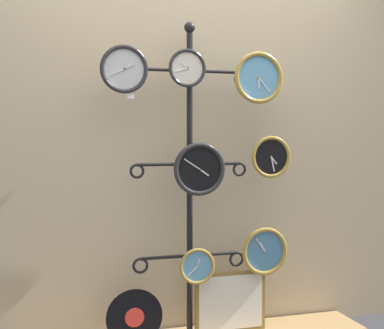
# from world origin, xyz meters

# --- Properties ---
(shop_wall) EXTENTS (4.40, 0.04, 2.80)m
(shop_wall) POSITION_xyz_m (0.00, 0.57, 1.40)
(shop_wall) COLOR tan
(shop_wall) RESTS_ON ground_plane
(display_stand) EXTENTS (0.76, 0.41, 1.95)m
(display_stand) POSITION_xyz_m (0.00, 0.41, 0.61)
(display_stand) COLOR black
(display_stand) RESTS_ON ground_plane
(clock_top_left) EXTENTS (0.27, 0.04, 0.27)m
(clock_top_left) POSITION_xyz_m (-0.41, 0.32, 1.65)
(clock_top_left) COLOR silver
(clock_top_center) EXTENTS (0.23, 0.04, 0.23)m
(clock_top_center) POSITION_xyz_m (-0.04, 0.33, 1.67)
(clock_top_center) COLOR silver
(clock_top_right) EXTENTS (0.32, 0.04, 0.32)m
(clock_top_right) POSITION_xyz_m (0.40, 0.31, 1.62)
(clock_top_right) COLOR #60A8DB
(clock_middle_center) EXTENTS (0.32, 0.04, 0.32)m
(clock_middle_center) POSITION_xyz_m (0.03, 0.31, 1.08)
(clock_middle_center) COLOR black
(clock_middle_right) EXTENTS (0.26, 0.04, 0.26)m
(clock_middle_right) POSITION_xyz_m (0.49, 0.32, 1.14)
(clock_middle_right) COLOR black
(clock_bottom_center) EXTENTS (0.22, 0.04, 0.22)m
(clock_bottom_center) POSITION_xyz_m (0.02, 0.31, 0.50)
(clock_bottom_center) COLOR #60A8DB
(clock_bottom_right) EXTENTS (0.30, 0.04, 0.30)m
(clock_bottom_right) POSITION_xyz_m (0.46, 0.32, 0.56)
(clock_bottom_right) COLOR #4C84B2
(vinyl_record) EXTENTS (0.33, 0.01, 0.33)m
(vinyl_record) POSITION_xyz_m (-0.36, 0.32, 0.23)
(vinyl_record) COLOR black
(vinyl_record) RESTS_ON low_shelf
(picture_frame) EXTENTS (0.46, 0.02, 0.38)m
(picture_frame) POSITION_xyz_m (0.25, 0.36, 0.25)
(picture_frame) COLOR olive
(picture_frame) RESTS_ON low_shelf
(price_tag_upper) EXTENTS (0.04, 0.00, 0.03)m
(price_tag_upper) POSITION_xyz_m (-0.37, 0.32, 1.50)
(price_tag_upper) COLOR white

